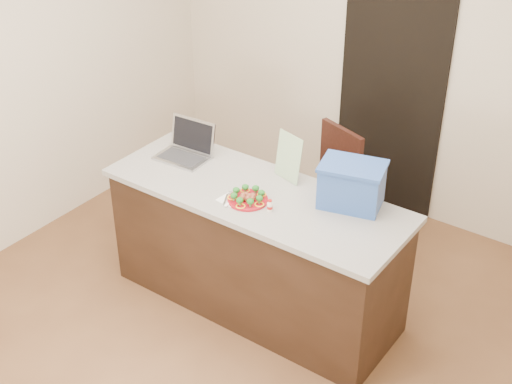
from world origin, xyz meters
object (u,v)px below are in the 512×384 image
Objects in this scene: chair at (332,184)px; blue_box at (352,185)px; napkin at (230,200)px; plate at (248,200)px; yogurt_bottle at (270,206)px; island at (256,249)px; laptop at (187,147)px.

blue_box is at bearing -34.04° from chair.
chair is (0.14, 1.09, -0.36)m from napkin.
plate is at bearing -72.46° from chair.
yogurt_bottle is 0.53m from blue_box.
blue_box is at bearing 21.40° from island.
island is 2.09× the size of chair.
blue_box is (0.65, 0.40, 0.14)m from napkin.
island is 7.91× the size of plate.
island is 0.93m from chair.
napkin is at bearing -170.77° from yogurt_bottle.
plate reaches higher than napkin.
chair reaches higher than island.
plate is 0.57× the size of blue_box.
blue_box is (0.37, 0.35, 0.11)m from yogurt_bottle.
island is 0.54m from yogurt_bottle.
yogurt_bottle is at bearing -151.21° from blue_box.
island is 0.86m from blue_box.
laptop is at bearing 169.60° from island.
island is at bearing 66.16° from napkin.
chair is at bearing 82.88° from napkin.
blue_box is at bearing 32.07° from plate.
yogurt_bottle reaches higher than napkin.
plate reaches higher than island.
chair is at bearing 97.62° from yogurt_bottle.
plate is 0.75m from laptop.
napkin is at bearing -29.66° from laptop.
napkin is 0.29× the size of blue_box.
island is 0.50m from napkin.
chair reaches higher than plate.
blue_box is at bearing 1.10° from laptop.
yogurt_bottle is at bearing -62.81° from chair.
chair reaches higher than napkin.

